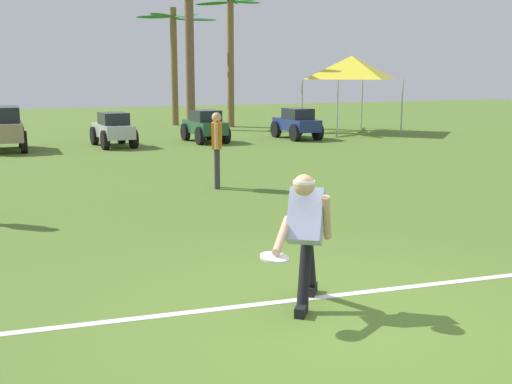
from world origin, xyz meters
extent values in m
plane|color=#54732A|center=(0.00, 0.00, 0.00)|extent=(80.00, 80.00, 0.00)
cube|color=white|center=(0.00, 0.69, 0.00)|extent=(21.76, 2.05, 0.01)
cylinder|color=black|center=(-0.23, 0.46, 0.36)|extent=(0.31, 0.35, 0.72)
cube|color=black|center=(-0.33, 0.33, 0.05)|extent=(0.24, 0.27, 0.10)
cylinder|color=black|center=(-0.05, 0.70, 0.36)|extent=(0.36, 0.42, 0.69)
cube|color=black|center=(0.04, 0.82, 0.05)|extent=(0.24, 0.27, 0.10)
cube|color=#9EA3D1|center=(-0.21, 0.48, 0.96)|extent=(0.53, 0.55, 0.57)
sphere|color=tan|center=(-0.29, 0.38, 1.29)|extent=(0.29, 0.29, 0.21)
cylinder|color=white|center=(-0.29, 0.38, 1.32)|extent=(0.30, 0.30, 0.03)
cylinder|color=tan|center=(-0.53, 0.37, 0.82)|extent=(0.41, 0.51, 0.27)
cylinder|color=tan|center=(-0.03, 0.40, 0.94)|extent=(0.23, 0.27, 0.49)
cylinder|color=white|center=(-0.69, 0.18, 0.67)|extent=(0.38, 0.38, 0.06)
cylinder|color=#33333D|center=(1.26, 7.22, 0.41)|extent=(0.14, 0.14, 0.82)
cylinder|color=#33333D|center=(1.32, 7.39, 0.41)|extent=(0.14, 0.14, 0.82)
cube|color=orange|center=(1.29, 7.31, 1.09)|extent=(0.31, 0.39, 0.54)
cylinder|color=tan|center=(1.21, 7.11, 1.10)|extent=(0.09, 0.09, 0.52)
cylinder|color=tan|center=(1.37, 7.50, 1.10)|extent=(0.09, 0.09, 0.52)
sphere|color=tan|center=(1.29, 7.31, 1.46)|extent=(0.26, 0.26, 0.20)
cube|color=#998466|center=(-2.47, 15.98, 0.60)|extent=(1.00, 2.42, 0.55)
cube|color=#1E232B|center=(-2.47, 16.13, 1.11)|extent=(0.88, 1.81, 0.46)
cylinder|color=black|center=(-1.97, 16.81, 0.33)|extent=(0.19, 0.66, 0.66)
cylinder|color=black|center=(-2.00, 15.14, 0.33)|extent=(0.19, 0.66, 0.66)
cube|color=#B7BABF|center=(0.78, 15.85, 0.51)|extent=(1.01, 2.24, 0.42)
cube|color=#1E232B|center=(0.79, 15.75, 0.91)|extent=(0.85, 1.14, 0.38)
cylinder|color=black|center=(0.29, 16.59, 0.30)|extent=(0.21, 0.61, 0.60)
cylinder|color=black|center=(1.19, 16.64, 0.30)|extent=(0.21, 0.61, 0.60)
cylinder|color=black|center=(0.37, 15.06, 0.30)|extent=(0.21, 0.61, 0.60)
cylinder|color=black|center=(1.27, 15.10, 0.30)|extent=(0.21, 0.61, 0.60)
cube|color=#235133|center=(3.95, 15.99, 0.51)|extent=(0.95, 2.22, 0.42)
cube|color=#1E232B|center=(3.95, 15.89, 0.91)|extent=(0.82, 1.12, 0.38)
cylinder|color=black|center=(3.48, 16.75, 0.30)|extent=(0.19, 0.60, 0.60)
cylinder|color=black|center=(4.38, 16.78, 0.30)|extent=(0.19, 0.60, 0.60)
cylinder|color=black|center=(3.51, 15.21, 0.30)|extent=(0.19, 0.60, 0.60)
cylinder|color=black|center=(4.41, 15.24, 0.30)|extent=(0.19, 0.60, 0.60)
cube|color=navy|center=(7.34, 15.74, 0.51)|extent=(0.93, 2.21, 0.42)
cube|color=#1E232B|center=(7.34, 15.64, 0.91)|extent=(0.80, 1.11, 0.38)
cylinder|color=black|center=(6.88, 16.50, 0.30)|extent=(0.19, 0.60, 0.60)
cylinder|color=black|center=(7.78, 16.51, 0.30)|extent=(0.19, 0.60, 0.60)
cylinder|color=black|center=(6.90, 14.96, 0.30)|extent=(0.19, 0.60, 0.60)
cylinder|color=black|center=(7.80, 14.97, 0.30)|extent=(0.19, 0.60, 0.60)
cylinder|color=brown|center=(5.05, 21.11, 3.56)|extent=(0.37, 0.37, 7.12)
cylinder|color=brown|center=(5.05, 23.50, 2.60)|extent=(0.30, 0.30, 5.21)
ellipsoid|color=#2E7734|center=(6.05, 23.41, 4.71)|extent=(2.01, 0.42, 0.19)
ellipsoid|color=#2E7734|center=(5.41, 24.32, 4.89)|extent=(0.94, 1.75, 0.16)
ellipsoid|color=#2E7734|center=(4.33, 23.97, 4.81)|extent=(1.59, 1.15, 0.18)
ellipsoid|color=#2E7734|center=(4.38, 22.92, 4.80)|extent=(1.50, 1.35, 0.18)
ellipsoid|color=#2E7734|center=(5.39, 22.73, 4.81)|extent=(0.90, 1.63, 0.18)
cylinder|color=brown|center=(7.01, 21.49, 2.84)|extent=(0.29, 0.29, 5.68)
ellipsoid|color=#257524|center=(7.73, 21.52, 5.35)|extent=(1.44, 0.31, 0.18)
ellipsoid|color=#257524|center=(7.43, 22.16, 5.42)|extent=(1.04, 1.47, 0.16)
ellipsoid|color=#257524|center=(6.49, 22.27, 5.32)|extent=(1.25, 1.69, 0.17)
ellipsoid|color=#257524|center=(7.46, 20.85, 5.36)|extent=(1.11, 1.43, 0.17)
cylinder|color=#B2B5BA|center=(11.94, 18.67, 1.05)|extent=(0.06, 0.06, 2.10)
cylinder|color=#B2B5BA|center=(9.06, 18.67, 1.05)|extent=(0.06, 0.06, 2.10)
cylinder|color=#B2B5BA|center=(11.94, 15.79, 1.05)|extent=(0.06, 0.06, 2.10)
cylinder|color=#B2B5BA|center=(9.06, 15.79, 1.05)|extent=(0.06, 0.06, 2.10)
pyramid|color=yellow|center=(10.50, 17.23, 2.56)|extent=(3.02, 3.02, 0.91)
camera|label=1|loc=(-3.09, -5.01, 2.35)|focal=45.00mm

